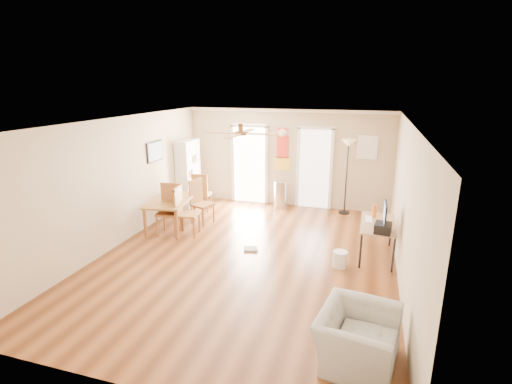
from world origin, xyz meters
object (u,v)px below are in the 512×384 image
(dining_chair_right_b, at_px, (188,212))
(dining_chair_near, at_px, (168,210))
(dining_chair_far, at_px, (202,192))
(torchiere_lamp, at_px, (346,177))
(printer, at_px, (383,228))
(wastebasket_a, at_px, (340,259))
(armchair, at_px, (357,338))
(trash_can, at_px, (280,195))
(computer_desk, at_px, (377,240))
(bookshelf, at_px, (188,173))
(dining_chair_right_a, at_px, (202,202))
(dining_table, at_px, (171,214))

(dining_chair_right_b, relative_size, dining_chair_near, 0.97)
(dining_chair_far, bearing_deg, torchiere_lamp, -173.88)
(printer, distance_m, wastebasket_a, 0.95)
(printer, bearing_deg, armchair, -89.34)
(dining_chair_right_b, distance_m, trash_can, 2.89)
(dining_chair_right_b, relative_size, printer, 3.27)
(dining_chair_right_b, distance_m, wastebasket_a, 3.43)
(dining_chair_right_b, relative_size, armchair, 1.07)
(dining_chair_right_b, relative_size, wastebasket_a, 3.55)
(dining_chair_right_b, height_order, computer_desk, dining_chair_right_b)
(bookshelf, height_order, dining_chair_far, bookshelf)
(torchiere_lamp, xyz_separation_m, armchair, (0.55, -5.56, -0.63))
(dining_chair_near, xyz_separation_m, torchiere_lamp, (3.62, 2.58, 0.40))
(printer, bearing_deg, dining_chair_right_b, -178.79)
(dining_chair_right_b, bearing_deg, wastebasket_a, -108.54)
(dining_chair_right_a, height_order, wastebasket_a, dining_chair_right_a)
(dining_chair_near, height_order, computer_desk, dining_chair_near)
(bookshelf, bearing_deg, torchiere_lamp, 19.27)
(bookshelf, bearing_deg, printer, -13.39)
(bookshelf, relative_size, dining_chair_far, 1.77)
(dining_table, relative_size, printer, 4.20)
(torchiere_lamp, xyz_separation_m, wastebasket_a, (0.15, -3.10, -0.81))
(computer_desk, xyz_separation_m, armchair, (-0.23, -3.13, -0.01))
(dining_chair_right_a, bearing_deg, trash_can, -23.63)
(dining_chair_right_b, xyz_separation_m, armchair, (3.75, -3.07, -0.21))
(dining_table, relative_size, dining_chair_near, 1.25)
(dining_table, xyz_separation_m, armchair, (4.30, -3.32, -0.02))
(printer, bearing_deg, computer_desk, 105.53)
(wastebasket_a, bearing_deg, trash_can, 121.00)
(dining_chair_right_a, relative_size, dining_chair_near, 0.94)
(dining_chair_far, bearing_deg, dining_chair_right_a, 107.55)
(torchiere_lamp, relative_size, printer, 5.79)
(dining_chair_right_a, height_order, armchair, dining_chair_right_a)
(dining_chair_right_a, bearing_deg, dining_chair_far, 42.45)
(trash_can, height_order, armchair, trash_can)
(dining_chair_right_a, xyz_separation_m, trash_can, (1.50, 1.70, -0.16))
(bookshelf, distance_m, armchair, 6.93)
(dining_chair_right_a, xyz_separation_m, torchiere_lamp, (3.20, 1.73, 0.43))
(dining_chair_right_a, bearing_deg, armchair, -117.81)
(dining_chair_right_b, distance_m, dining_chair_far, 1.70)
(dining_chair_right_b, height_order, wastebasket_a, dining_chair_right_b)
(dining_chair_far, xyz_separation_m, armchair, (4.15, -4.72, -0.18))
(dining_table, bearing_deg, printer, -8.24)
(dining_chair_right_a, distance_m, trash_can, 2.28)
(computer_desk, xyz_separation_m, printer, (0.07, -0.48, 0.43))
(wastebasket_a, bearing_deg, bookshelf, 148.93)
(torchiere_lamp, bearing_deg, dining_chair_far, -166.82)
(printer, relative_size, wastebasket_a, 1.09)
(wastebasket_a, bearing_deg, dining_chair_right_b, 169.72)
(dining_table, height_order, trash_can, trash_can)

